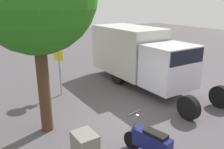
# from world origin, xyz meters

# --- Properties ---
(ground_plane) EXTENTS (60.00, 60.00, 0.00)m
(ground_plane) POSITION_xyz_m (0.00, 0.00, 0.00)
(ground_plane) COLOR #4D484C
(box_truck_near) EXTENTS (7.44, 2.21, 2.86)m
(box_truck_near) POSITION_xyz_m (2.86, -3.19, 1.59)
(box_truck_near) COLOR black
(box_truck_near) RESTS_ON ground
(motorcycle) EXTENTS (1.79, 0.67, 1.20)m
(motorcycle) POSITION_xyz_m (-2.12, 0.44, 0.52)
(motorcycle) COLOR black
(motorcycle) RESTS_ON ground
(stop_sign) EXTENTS (0.71, 0.33, 2.88)m
(stop_sign) POSITION_xyz_m (3.57, 0.80, 1.91)
(stop_sign) COLOR #9E9EA3
(stop_sign) RESTS_ON ground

